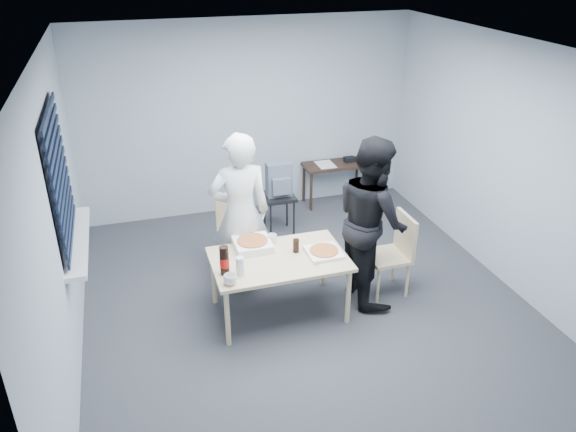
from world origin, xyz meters
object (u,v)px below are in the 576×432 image
object	(u,v)px
mug_a	(230,280)
mug_b	(272,239)
stool	(279,203)
side_table	(335,169)
soda_bottle	(224,261)
chair_far	(236,226)
chair_right	(395,249)
person_black	(371,220)
backpack	(279,180)
dining_table	(279,263)
person_white	(240,214)

from	to	relation	value
mug_a	mug_b	xyz separation A→B (m)	(0.57, 0.63, -0.00)
stool	mug_a	size ratio (longest dim) A/B	4.36
mug_a	mug_b	world-z (taller)	mug_a
stool	mug_b	size ratio (longest dim) A/B	5.36
side_table	soda_bottle	world-z (taller)	soda_bottle
chair_far	mug_a	bearing A→B (deg)	-104.09
soda_bottle	chair_right	bearing A→B (deg)	5.39
person_black	backpack	distance (m)	1.69
dining_table	chair_far	size ratio (longest dim) A/B	1.49
person_white	soda_bottle	distance (m)	0.79
dining_table	chair_right	xyz separation A→B (m)	(1.29, 0.04, -0.07)
mug_b	soda_bottle	world-z (taller)	soda_bottle
person_white	soda_bottle	world-z (taller)	person_white
chair_right	mug_a	bearing A→B (deg)	-168.96
chair_right	side_table	bearing A→B (deg)	84.75
person_black	chair_far	bearing A→B (deg)	50.97
chair_right	mug_a	distance (m)	1.89
chair_right	person_white	xyz separation A→B (m)	(-1.54, 0.54, 0.37)
person_black	mug_a	xyz separation A→B (m)	(-1.55, -0.38, -0.19)
chair_far	mug_b	size ratio (longest dim) A/B	8.90
mug_a	soda_bottle	world-z (taller)	soda_bottle
person_black	mug_b	world-z (taller)	person_black
chair_far	soda_bottle	xyz separation A→B (m)	(-0.35, -1.17, 0.27)
mug_a	person_black	bearing A→B (deg)	13.61
backpack	mug_b	xyz separation A→B (m)	(-0.46, -1.34, -0.06)
chair_right	person_white	world-z (taller)	person_white
person_black	backpack	world-z (taller)	person_black
stool	backpack	world-z (taller)	backpack
stool	soda_bottle	bearing A→B (deg)	-120.02
soda_bottle	dining_table	bearing A→B (deg)	13.50
person_white	person_black	size ratio (longest dim) A/B	1.00
dining_table	mug_b	world-z (taller)	mug_b
dining_table	mug_b	bearing A→B (deg)	87.09
chair_right	mug_b	distance (m)	1.32
backpack	mug_b	world-z (taller)	backpack
person_white	chair_far	bearing A→B (deg)	-94.99
mug_b	person_white	bearing A→B (deg)	134.60
dining_table	chair_right	world-z (taller)	chair_right
dining_table	soda_bottle	xyz separation A→B (m)	(-0.56, -0.14, 0.20)
side_table	soda_bottle	size ratio (longest dim) A/B	3.14
person_white	mug_a	xyz separation A→B (m)	(-0.30, -0.90, -0.19)
stool	person_black	bearing A→B (deg)	-72.18
stool	soda_bottle	xyz separation A→B (m)	(-1.04, -1.80, 0.36)
person_black	soda_bottle	bearing A→B (deg)	96.96
chair_right	backpack	world-z (taller)	backpack
dining_table	person_black	xyz separation A→B (m)	(1.00, 0.06, 0.30)
mug_a	soda_bottle	size ratio (longest dim) A/B	0.43
chair_right	person_white	distance (m)	1.68
chair_right	backpack	size ratio (longest dim) A/B	2.04
dining_table	mug_a	xyz separation A→B (m)	(-0.55, -0.32, 0.11)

